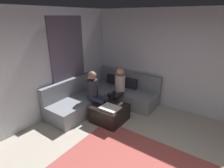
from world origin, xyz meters
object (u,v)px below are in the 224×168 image
ottoman (110,113)px  person_on_couch_side (96,92)px  person_on_couch_back (118,87)px  sectional_couch (104,96)px  game_remote (121,104)px  coffee_mug (107,99)px

ottoman → person_on_couch_side: person_on_couch_side is taller
ottoman → person_on_couch_back: (-0.18, 0.64, 0.45)m
person_on_couch_back → ottoman: bearing=105.5°
person_on_couch_back → person_on_couch_side: same height
sectional_couch → game_remote: (0.80, -0.36, 0.15)m
coffee_mug → game_remote: 0.40m
game_remote → person_on_couch_back: person_on_couch_back is taller
coffee_mug → game_remote: size_ratio=0.63×
ottoman → sectional_couch: bearing=136.5°
ottoman → person_on_couch_back: bearing=105.5°
sectional_couch → person_on_couch_back: bearing=7.2°
sectional_couch → game_remote: sectional_couch is taller
sectional_couch → ottoman: sectional_couch is taller
coffee_mug → sectional_couch: bearing=134.3°
ottoman → game_remote: size_ratio=5.07×
ottoman → person_on_couch_back: person_on_couch_back is taller
game_remote → person_on_couch_back: bearing=130.4°
ottoman → game_remote: bearing=50.7°
person_on_couch_side → game_remote: bearing=106.5°
coffee_mug → person_on_couch_back: person_on_couch_back is taller
sectional_couch → person_on_couch_back: person_on_couch_back is taller
sectional_couch → coffee_mug: 0.60m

